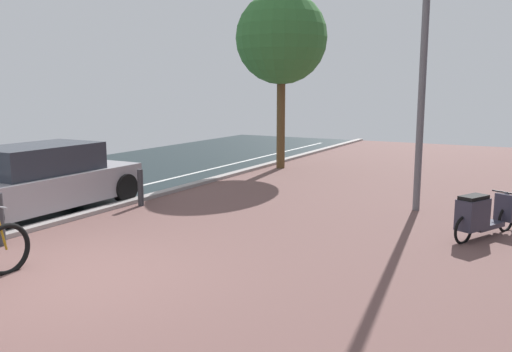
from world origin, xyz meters
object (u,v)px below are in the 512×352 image
Objects in this scene: parked_car_near at (36,182)px; lamp_post at (424,44)px; scooter_mid at (480,215)px; street_tree at (281,39)px; bollard_far at (141,188)px; bollard_near at (0,220)px.

lamp_post reaches higher than parked_car_near.
street_tree is at bearing 138.91° from scooter_mid.
bollard_far reaches higher than scooter_mid.
lamp_post is (6.53, 3.88, 2.66)m from parked_car_near.
bollard_far is (-5.18, -2.38, -2.90)m from lamp_post.
bollard_far is at bearing -155.30° from lamp_post.
street_tree is 6.35× the size of bollard_near.
parked_car_near is 2.03m from bollard_far.
lamp_post reaches higher than bollard_far.
lamp_post reaches higher than scooter_mid.
street_tree is 6.83× the size of bollard_far.
bollard_near is (-0.22, -9.52, -3.50)m from street_tree.
bollard_near reaches higher than scooter_mid.
lamp_post is (-1.35, 1.64, 2.90)m from scooter_mid.
street_tree reaches higher than bollard_near.
bollard_near is 3.27m from bollard_far.
lamp_post is 1.12× the size of street_tree.
parked_car_near reaches higher than bollard_far.
bollard_far is at bearing -91.98° from street_tree.
parked_car_near is 5.58× the size of bollard_far.
scooter_mid is at bearing 31.57° from bollard_near.
lamp_post is at bearing -37.93° from street_tree.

